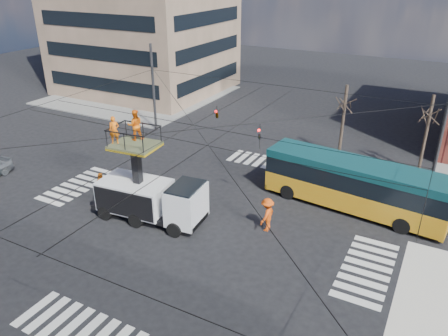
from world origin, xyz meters
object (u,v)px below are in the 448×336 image
(utility_truck, at_px, (150,188))
(worker_ground, at_px, (101,187))
(city_bus, at_px, (354,184))
(flagger, at_px, (267,215))
(traffic_cone, at_px, (120,207))

(utility_truck, relative_size, worker_ground, 3.51)
(city_bus, relative_size, flagger, 5.59)
(traffic_cone, relative_size, worker_ground, 0.37)
(utility_truck, bearing_deg, worker_ground, 171.57)
(flagger, bearing_deg, worker_ground, -76.07)
(utility_truck, height_order, city_bus, utility_truck)
(city_bus, xyz_separation_m, worker_ground, (-14.65, -6.84, -0.70))
(utility_truck, xyz_separation_m, city_bus, (10.44, 7.08, -0.40))
(worker_ground, height_order, flagger, flagger)
(city_bus, bearing_deg, worker_ground, -148.45)
(utility_truck, bearing_deg, traffic_cone, -176.65)
(utility_truck, distance_m, city_bus, 12.62)
(traffic_cone, bearing_deg, flagger, 15.59)
(worker_ground, xyz_separation_m, flagger, (10.87, 1.91, 0.01))
(city_bus, distance_m, flagger, 6.24)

